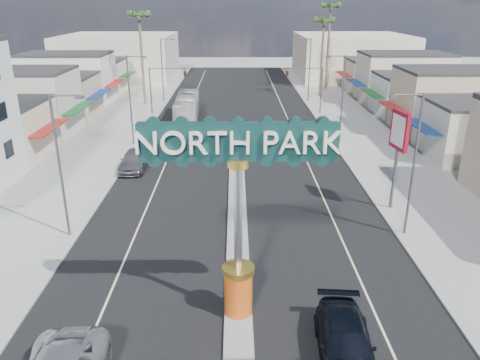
{
  "coord_description": "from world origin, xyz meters",
  "views": [
    {
      "loc": [
        -0.11,
        -16.39,
        13.88
      ],
      "look_at": [
        0.15,
        9.2,
        4.07
      ],
      "focal_mm": 35.0,
      "sensor_mm": 36.0,
      "label": 1
    }
  ],
  "objects_px": {
    "streetlight_r_mid": "(341,96)",
    "palm_left_far": "(139,20)",
    "traffic_signal_right": "(308,81)",
    "car_parked_left": "(134,160)",
    "palm_right_far": "(330,11)",
    "suv_right": "(345,343)",
    "streetlight_r_near": "(412,159)",
    "gateway_sign": "(238,200)",
    "bank_pylon_sign": "(399,136)",
    "car_parked_right": "(326,140)",
    "traffic_signal_left": "(164,81)",
    "streetlight_l_far": "(163,67)",
    "streetlight_r_far": "(309,67)",
    "streetlight_l_mid": "(131,96)",
    "streetlight_l_near": "(62,160)",
    "city_bus": "(187,107)",
    "palm_right_mid": "(324,25)"
  },
  "relations": [
    {
      "from": "palm_left_far",
      "to": "suv_right",
      "type": "distance_m",
      "value": 54.92
    },
    {
      "from": "traffic_signal_right",
      "to": "streetlight_l_far",
      "type": "height_order",
      "value": "streetlight_l_far"
    },
    {
      "from": "streetlight_r_mid",
      "to": "streetlight_l_near",
      "type": "bearing_deg",
      "value": -136.21
    },
    {
      "from": "city_bus",
      "to": "car_parked_right",
      "type": "bearing_deg",
      "value": -40.9
    },
    {
      "from": "streetlight_r_mid",
      "to": "bank_pylon_sign",
      "type": "xyz_separation_m",
      "value": [
        0.51,
        -16.02,
        0.3
      ]
    },
    {
      "from": "streetlight_r_far",
      "to": "palm_left_far",
      "type": "relative_size",
      "value": 0.69
    },
    {
      "from": "streetlight_r_mid",
      "to": "gateway_sign",
      "type": "bearing_deg",
      "value": -110.42
    },
    {
      "from": "car_parked_right",
      "to": "streetlight_r_far",
      "type": "bearing_deg",
      "value": 92.81
    },
    {
      "from": "car_parked_left",
      "to": "bank_pylon_sign",
      "type": "height_order",
      "value": "bank_pylon_sign"
    },
    {
      "from": "streetlight_r_near",
      "to": "gateway_sign",
      "type": "bearing_deg",
      "value": -142.45
    },
    {
      "from": "gateway_sign",
      "to": "car_parked_right",
      "type": "distance_m",
      "value": 28.88
    },
    {
      "from": "car_parked_right",
      "to": "traffic_signal_left",
      "type": "bearing_deg",
      "value": 146.76
    },
    {
      "from": "gateway_sign",
      "to": "streetlight_r_near",
      "type": "distance_m",
      "value": 13.19
    },
    {
      "from": "suv_right",
      "to": "car_parked_left",
      "type": "height_order",
      "value": "car_parked_left"
    },
    {
      "from": "streetlight_l_far",
      "to": "car_parked_right",
      "type": "bearing_deg",
      "value": -49.87
    },
    {
      "from": "traffic_signal_left",
      "to": "suv_right",
      "type": "distance_m",
      "value": 47.12
    },
    {
      "from": "traffic_signal_right",
      "to": "streetlight_l_mid",
      "type": "bearing_deg",
      "value": -144.5
    },
    {
      "from": "palm_right_mid",
      "to": "streetlight_r_far",
      "type": "bearing_deg",
      "value": -122.69
    },
    {
      "from": "streetlight_l_near",
      "to": "gateway_sign",
      "type": "bearing_deg",
      "value": -37.55
    },
    {
      "from": "palm_right_mid",
      "to": "car_parked_left",
      "type": "xyz_separation_m",
      "value": [
        -22.0,
        -33.48,
        -9.72
      ]
    },
    {
      "from": "palm_right_far",
      "to": "streetlight_l_mid",
      "type": "bearing_deg",
      "value": -128.48
    },
    {
      "from": "gateway_sign",
      "to": "bank_pylon_sign",
      "type": "xyz_separation_m",
      "value": [
        10.94,
        12.0,
        -0.56
      ]
    },
    {
      "from": "gateway_sign",
      "to": "streetlight_r_near",
      "type": "xyz_separation_m",
      "value": [
        10.43,
        8.02,
        -0.86
      ]
    },
    {
      "from": "traffic_signal_right",
      "to": "streetlight_l_near",
      "type": "distance_m",
      "value": 39.26
    },
    {
      "from": "palm_left_far",
      "to": "car_parked_left",
      "type": "distance_m",
      "value": 29.73
    },
    {
      "from": "traffic_signal_right",
      "to": "traffic_signal_left",
      "type": "bearing_deg",
      "value": 180.0
    },
    {
      "from": "streetlight_l_near",
      "to": "palm_right_far",
      "type": "distance_m",
      "value": 58.35
    },
    {
      "from": "streetlight_r_near",
      "to": "palm_left_far",
      "type": "relative_size",
      "value": 0.69
    },
    {
      "from": "streetlight_r_near",
      "to": "streetlight_r_far",
      "type": "height_order",
      "value": "same"
    },
    {
      "from": "traffic_signal_left",
      "to": "streetlight_l_far",
      "type": "relative_size",
      "value": 0.67
    },
    {
      "from": "palm_right_far",
      "to": "suv_right",
      "type": "bearing_deg",
      "value": -99.59
    },
    {
      "from": "traffic_signal_right",
      "to": "car_parked_left",
      "type": "xyz_separation_m",
      "value": [
        -18.18,
        -21.47,
        -3.4
      ]
    },
    {
      "from": "palm_right_mid",
      "to": "suv_right",
      "type": "height_order",
      "value": "palm_right_mid"
    },
    {
      "from": "gateway_sign",
      "to": "streetlight_r_near",
      "type": "bearing_deg",
      "value": 37.55
    },
    {
      "from": "streetlight_l_near",
      "to": "streetlight_r_far",
      "type": "bearing_deg",
      "value": 63.58
    },
    {
      "from": "palm_left_far",
      "to": "car_parked_right",
      "type": "distance_m",
      "value": 32.27
    },
    {
      "from": "car_parked_right",
      "to": "gateway_sign",
      "type": "bearing_deg",
      "value": -102.09
    },
    {
      "from": "streetlight_l_near",
      "to": "bank_pylon_sign",
      "type": "height_order",
      "value": "streetlight_l_near"
    },
    {
      "from": "streetlight_l_far",
      "to": "car_parked_right",
      "type": "relative_size",
      "value": 1.81
    },
    {
      "from": "gateway_sign",
      "to": "traffic_signal_right",
      "type": "bearing_deg",
      "value": 77.67
    },
    {
      "from": "palm_right_far",
      "to": "streetlight_l_far",
      "type": "bearing_deg",
      "value": -158.54
    },
    {
      "from": "streetlight_l_near",
      "to": "streetlight_r_mid",
      "type": "height_order",
      "value": "same"
    },
    {
      "from": "palm_right_far",
      "to": "car_parked_left",
      "type": "distance_m",
      "value": 47.61
    },
    {
      "from": "traffic_signal_left",
      "to": "streetlight_r_far",
      "type": "relative_size",
      "value": 0.67
    },
    {
      "from": "gateway_sign",
      "to": "car_parked_left",
      "type": "height_order",
      "value": "gateway_sign"
    },
    {
      "from": "city_bus",
      "to": "traffic_signal_left",
      "type": "bearing_deg",
      "value": 135.2
    },
    {
      "from": "palm_left_far",
      "to": "traffic_signal_left",
      "type": "bearing_deg",
      "value": -57.57
    },
    {
      "from": "streetlight_l_near",
      "to": "city_bus",
      "type": "height_order",
      "value": "streetlight_l_near"
    },
    {
      "from": "traffic_signal_right",
      "to": "car_parked_left",
      "type": "height_order",
      "value": "traffic_signal_right"
    },
    {
      "from": "streetlight_r_mid",
      "to": "palm_left_far",
      "type": "xyz_separation_m",
      "value": [
        -23.43,
        20.0,
        6.43
      ]
    }
  ]
}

